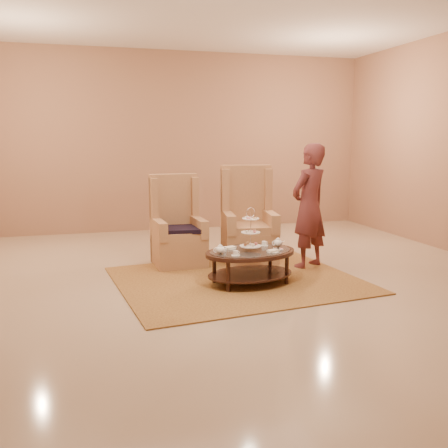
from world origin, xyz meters
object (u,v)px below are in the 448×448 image
object	(u,v)px
tea_table	(250,257)
armchair_right	(248,229)
person	(309,206)
armchair_left	(177,234)

from	to	relation	value
tea_table	armchair_right	bearing A→B (deg)	64.46
tea_table	person	world-z (taller)	person
tea_table	armchair_right	xyz separation A→B (m)	(0.39, 1.26, 0.12)
tea_table	armchair_left	size ratio (longest dim) A/B	0.98
armchair_left	person	size ratio (longest dim) A/B	0.74
armchair_left	armchair_right	size ratio (longest dim) A/B	0.92
armchair_left	armchair_right	bearing A→B (deg)	-4.11
person	armchair_right	bearing A→B (deg)	-72.09
tea_table	armchair_left	xyz separation A→B (m)	(-0.69, 1.28, 0.08)
tea_table	armchair_left	distance (m)	1.46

